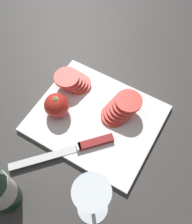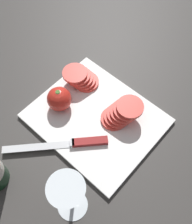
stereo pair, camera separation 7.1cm
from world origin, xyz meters
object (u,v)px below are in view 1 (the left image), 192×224
wine_glass (92,198)px  tomato_slice_stack_near (121,108)px  tomato_slice_stack_far (73,81)px  whole_tomato (57,105)px  knife (85,145)px

wine_glass → tomato_slice_stack_near: wine_glass is taller
wine_glass → tomato_slice_stack_near: bearing=103.6°
wine_glass → tomato_slice_stack_far: bearing=130.2°
wine_glass → tomato_slice_stack_far: 0.36m
whole_tomato → tomato_slice_stack_far: bearing=96.9°
knife → tomato_slice_stack_far: 0.20m
whole_tomato → tomato_slice_stack_near: bearing=28.6°
wine_glass → knife: wine_glass is taller
wine_glass → tomato_slice_stack_near: (-0.06, 0.26, -0.08)m
whole_tomato → tomato_slice_stack_far: size_ratio=0.70×
tomato_slice_stack_far → knife: bearing=-48.6°
tomato_slice_stack_near → wine_glass: bearing=-76.4°
knife → tomato_slice_stack_far: bearing=-95.8°
tomato_slice_stack_near → tomato_slice_stack_far: bearing=175.1°
tomato_slice_stack_far → wine_glass: bearing=-49.8°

